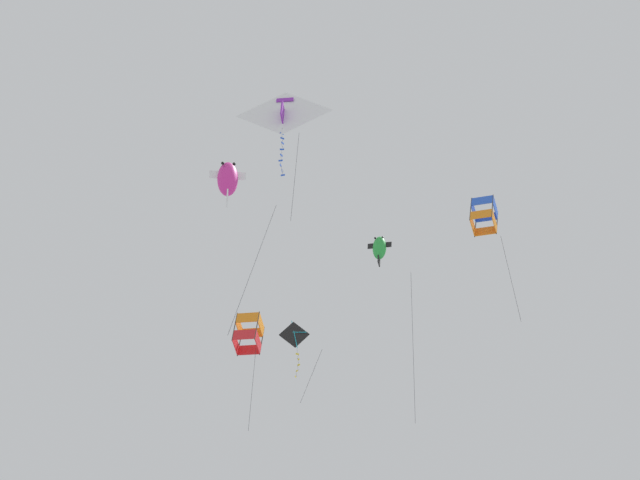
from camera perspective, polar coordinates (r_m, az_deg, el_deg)
name	(u,v)px	position (r m, az deg, el deg)	size (l,w,h in m)	color
kite_fish_highest	(228,179)	(37.12, -5.40, 3.54)	(2.65, 2.38, 7.59)	#DB2D93
kite_fish_far_centre	(380,248)	(41.20, 3.49, -0.49)	(2.48, 2.14, 8.36)	green
kite_box_low_drifter	(484,216)	(39.17, 9.53, 1.38)	(2.25, 1.86, 5.54)	blue
kite_delta_near_right	(284,113)	(39.33, -2.13, 7.41)	(2.28, 2.57, 5.93)	white
kite_box_mid_left	(248,334)	(40.06, -4.19, -5.47)	(1.78, 1.75, 4.97)	orange
kite_diamond_near_left	(295,336)	(43.29, -1.49, -5.61)	(1.72, 1.60, 4.08)	black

